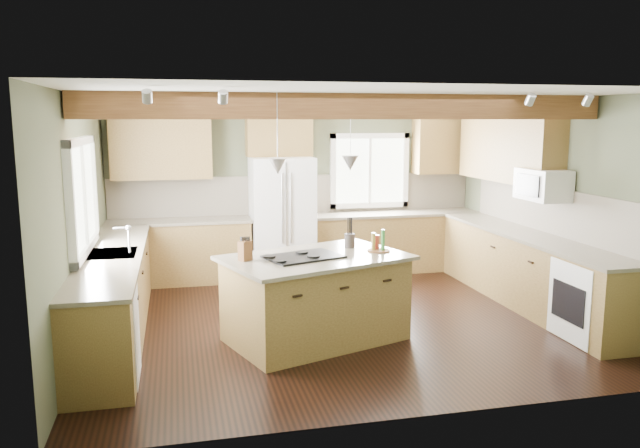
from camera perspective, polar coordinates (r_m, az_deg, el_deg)
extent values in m
plane|color=black|center=(7.45, 1.63, -8.76)|extent=(5.60, 5.60, 0.00)
plane|color=silver|center=(7.08, 1.73, 11.64)|extent=(5.60, 5.60, 0.00)
plane|color=#4B523A|center=(9.57, -2.12, 3.29)|extent=(5.60, 0.00, 5.60)
plane|color=#4B523A|center=(6.99, -21.11, 0.35)|extent=(0.00, 5.00, 5.00)
plane|color=#4B523A|center=(8.31, 20.71, 1.73)|extent=(0.00, 5.00, 5.00)
cube|color=#532C17|center=(6.51, 3.06, 10.67)|extent=(5.55, 0.26, 0.26)
cube|color=#532C17|center=(9.42, -2.05, 10.75)|extent=(5.55, 0.20, 0.10)
cube|color=brown|center=(9.57, -2.10, 2.75)|extent=(5.58, 0.03, 0.58)
cube|color=brown|center=(8.36, 20.40, 1.17)|extent=(0.03, 3.70, 0.58)
cube|color=brown|center=(9.24, -12.71, -2.56)|extent=(2.02, 0.60, 0.88)
cube|color=brown|center=(9.16, -12.81, 0.25)|extent=(2.06, 0.64, 0.04)
cube|color=brown|center=(9.81, 6.82, -1.70)|extent=(2.62, 0.60, 0.88)
cube|color=brown|center=(9.73, 6.88, 0.96)|extent=(2.66, 0.64, 0.04)
cube|color=brown|center=(7.19, -18.26, -6.28)|extent=(0.60, 3.70, 0.88)
cube|color=brown|center=(7.08, -18.45, -2.69)|extent=(0.64, 3.74, 0.04)
cube|color=brown|center=(8.34, 18.45, -4.12)|extent=(0.60, 3.70, 0.88)
cube|color=brown|center=(8.25, 18.62, -1.02)|extent=(0.64, 3.74, 0.04)
cube|color=brown|center=(9.18, -14.31, 6.81)|extent=(1.40, 0.35, 0.90)
cube|color=brown|center=(9.29, -3.79, 8.35)|extent=(0.96, 0.35, 0.70)
cube|color=brown|center=(8.93, 16.81, 6.63)|extent=(0.35, 2.20, 0.90)
cube|color=brown|center=(10.05, 11.13, 7.14)|extent=(0.90, 0.35, 0.90)
cube|color=white|center=(7.01, -21.01, 2.44)|extent=(0.04, 1.60, 1.05)
cube|color=white|center=(9.81, 4.52, 4.89)|extent=(1.10, 0.04, 1.00)
cube|color=#262628|center=(7.08, -18.46, -2.65)|extent=(0.50, 0.65, 0.03)
cylinder|color=#B2B2B7|center=(7.03, -17.06, -1.45)|extent=(0.02, 0.02, 0.28)
cube|color=white|center=(5.95, -19.26, -9.73)|extent=(0.60, 0.60, 0.84)
cube|color=white|center=(7.30, 23.70, -6.45)|extent=(0.60, 0.72, 0.84)
cube|color=white|center=(8.12, 19.71, 3.40)|extent=(0.40, 0.70, 0.38)
cone|color=#B2B2B7|center=(6.21, -3.89, 5.27)|extent=(0.18, 0.18, 0.16)
cone|color=#B2B2B7|center=(6.67, 2.78, 5.58)|extent=(0.18, 0.18, 0.16)
cube|color=white|center=(9.20, -3.50, 0.52)|extent=(0.90, 0.74, 1.80)
cube|color=brown|center=(6.69, -0.42, -6.96)|extent=(2.01, 1.59, 0.88)
cube|color=brown|center=(6.57, -0.42, -3.11)|extent=(2.15, 1.74, 0.04)
cube|color=black|center=(6.49, -1.52, -3.01)|extent=(0.88, 0.73, 0.02)
cube|color=brown|center=(6.39, -6.85, -2.44)|extent=(0.15, 0.15, 0.20)
cylinder|color=#493F3A|center=(7.00, 2.73, -1.52)|extent=(0.16, 0.16, 0.16)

